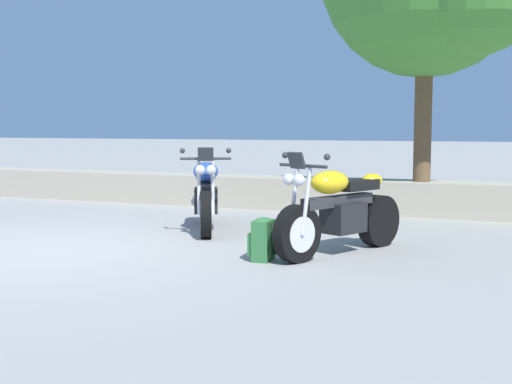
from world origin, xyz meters
TOP-DOWN VIEW (x-y plane):
  - ground_plane at (0.00, 0.00)m, footprint 120.00×120.00m
  - stone_wall at (0.00, 4.80)m, footprint 36.00×0.80m
  - motorcycle_blue_near_left at (0.99, 2.03)m, footprint 1.13×1.91m
  - motorcycle_yellow_centre at (3.18, 1.01)m, footprint 1.07×1.95m
  - rider_backpack at (2.52, 0.33)m, footprint 0.27×0.31m

SIDE VIEW (x-z plane):
  - ground_plane at x=0.00m, z-range 0.00..0.00m
  - rider_backpack at x=2.52m, z-range 0.01..0.48m
  - stone_wall at x=0.00m, z-range 0.00..0.55m
  - motorcycle_blue_near_left at x=0.99m, z-range -0.10..1.07m
  - motorcycle_yellow_centre at x=3.18m, z-range -0.10..1.07m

